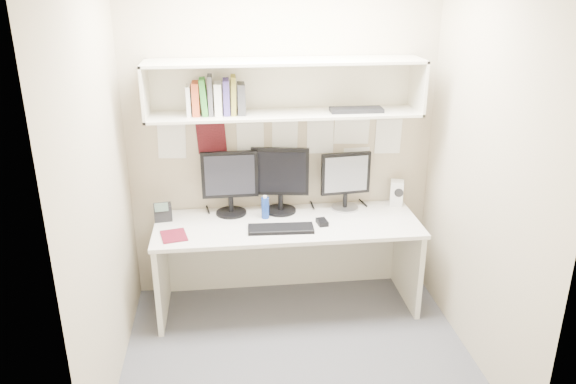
{
  "coord_description": "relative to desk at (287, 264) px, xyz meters",
  "views": [
    {
      "loc": [
        -0.44,
        -3.21,
        2.48
      ],
      "look_at": [
        -0.03,
        0.35,
        1.09
      ],
      "focal_mm": 35.0,
      "sensor_mm": 36.0,
      "label": 1
    }
  ],
  "objects": [
    {
      "name": "monitor_right",
      "position": [
        0.49,
        0.22,
        0.62
      ],
      "size": [
        0.4,
        0.22,
        0.46
      ],
      "rotation": [
        0.0,
        0.0,
        0.11
      ],
      "color": "#A5A5AA",
      "rests_on": "desk"
    },
    {
      "name": "hutch_tray",
      "position": [
        0.53,
        0.12,
        1.19
      ],
      "size": [
        0.39,
        0.15,
        0.03
      ],
      "primitive_type": "cube",
      "rotation": [
        0.0,
        0.0,
        -0.02
      ],
      "color": "black",
      "rests_on": "overhead_hutch"
    },
    {
      "name": "desk",
      "position": [
        0.0,
        0.0,
        0.0
      ],
      "size": [
        2.0,
        0.7,
        0.73
      ],
      "color": "silver",
      "rests_on": "floor"
    },
    {
      "name": "floor",
      "position": [
        0.0,
        -0.65,
        -0.37
      ],
      "size": [
        2.4,
        2.0,
        0.01
      ],
      "primitive_type": "cube",
      "color": "#4B4B50",
      "rests_on": "ground"
    },
    {
      "name": "monitor_left",
      "position": [
        -0.42,
        0.22,
        0.64
      ],
      "size": [
        0.44,
        0.24,
        0.51
      ],
      "rotation": [
        0.0,
        0.0,
        0.02
      ],
      "color": "black",
      "rests_on": "desk"
    },
    {
      "name": "monitor_center",
      "position": [
        -0.03,
        0.22,
        0.64
      ],
      "size": [
        0.45,
        0.25,
        0.52
      ],
      "rotation": [
        0.0,
        0.0,
        -0.16
      ],
      "color": "black",
      "rests_on": "desk"
    },
    {
      "name": "blue_bottle",
      "position": [
        -0.16,
        0.1,
        0.45
      ],
      "size": [
        0.06,
        0.06,
        0.18
      ],
      "color": "navy",
      "rests_on": "desk"
    },
    {
      "name": "keyboard",
      "position": [
        -0.06,
        -0.14,
        0.38
      ],
      "size": [
        0.49,
        0.19,
        0.02
      ],
      "primitive_type": "cube",
      "rotation": [
        0.0,
        0.0,
        -0.04
      ],
      "color": "black",
      "rests_on": "desk"
    },
    {
      "name": "wall_left",
      "position": [
        -1.2,
        -0.65,
        0.93
      ],
      "size": [
        0.02,
        2.0,
        2.6
      ],
      "primitive_type": "cube",
      "color": "tan",
      "rests_on": "ground"
    },
    {
      "name": "maroon_notebook",
      "position": [
        -0.84,
        -0.16,
        0.37
      ],
      "size": [
        0.22,
        0.24,
        0.01
      ],
      "primitive_type": "cube",
      "rotation": [
        0.0,
        0.0,
        0.22
      ],
      "color": "maroon",
      "rests_on": "desk"
    },
    {
      "name": "mouse",
      "position": [
        0.25,
        -0.07,
        0.38
      ],
      "size": [
        0.09,
        0.12,
        0.03
      ],
      "primitive_type": "cube",
      "rotation": [
        0.0,
        0.0,
        0.14
      ],
      "color": "black",
      "rests_on": "desk"
    },
    {
      "name": "wall_front",
      "position": [
        0.0,
        -1.65,
        0.93
      ],
      "size": [
        2.4,
        0.02,
        2.6
      ],
      "primitive_type": "cube",
      "color": "tan",
      "rests_on": "ground"
    },
    {
      "name": "desk_phone",
      "position": [
        -0.94,
        0.15,
        0.43
      ],
      "size": [
        0.15,
        0.14,
        0.16
      ],
      "rotation": [
        0.0,
        0.0,
        0.14
      ],
      "color": "black",
      "rests_on": "desk"
    },
    {
      "name": "wall_right",
      "position": [
        1.2,
        -0.65,
        0.93
      ],
      "size": [
        0.02,
        2.0,
        2.6
      ],
      "primitive_type": "cube",
      "color": "tan",
      "rests_on": "ground"
    },
    {
      "name": "wall_back",
      "position": [
        0.0,
        0.35,
        0.93
      ],
      "size": [
        2.4,
        0.02,
        2.6
      ],
      "primitive_type": "cube",
      "color": "tan",
      "rests_on": "ground"
    },
    {
      "name": "speaker",
      "position": [
        0.92,
        0.24,
        0.47
      ],
      "size": [
        0.13,
        0.13,
        0.21
      ],
      "rotation": [
        0.0,
        0.0,
        -0.3
      ],
      "color": "silver",
      "rests_on": "desk"
    },
    {
      "name": "book_stack",
      "position": [
        -0.49,
        0.16,
        1.3
      ],
      "size": [
        0.42,
        0.17,
        0.28
      ],
      "color": "white",
      "rests_on": "overhead_hutch"
    },
    {
      "name": "overhead_hutch",
      "position": [
        0.0,
        0.21,
        1.35
      ],
      "size": [
        2.0,
        0.38,
        0.4
      ],
      "color": "beige",
      "rests_on": "wall_back"
    },
    {
      "name": "pinned_papers",
      "position": [
        0.0,
        0.34,
        0.88
      ],
      "size": [
        1.92,
        0.01,
        0.48
      ],
      "primitive_type": null,
      "color": "white",
      "rests_on": "wall_back"
    }
  ]
}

